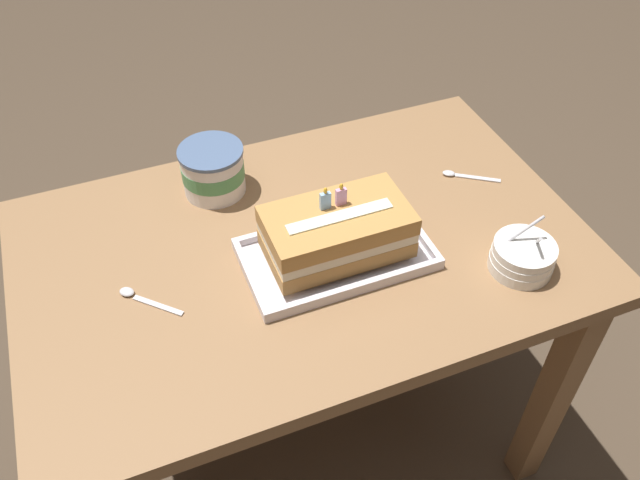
# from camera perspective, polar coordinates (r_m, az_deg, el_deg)

# --- Properties ---
(ground_plane) EXTENTS (8.00, 8.00, 0.00)m
(ground_plane) POSITION_cam_1_polar(r_m,az_deg,el_deg) (1.87, -0.99, -16.68)
(ground_plane) COLOR #4C3D2D
(dining_table) EXTENTS (1.09, 0.69, 0.74)m
(dining_table) POSITION_cam_1_polar(r_m,az_deg,el_deg) (1.35, -1.30, -3.94)
(dining_table) COLOR olive
(dining_table) RESTS_ON ground_plane
(foil_tray) EXTENTS (0.35, 0.20, 0.02)m
(foil_tray) POSITION_cam_1_polar(r_m,az_deg,el_deg) (1.24, 1.43, -1.35)
(foil_tray) COLOR silver
(foil_tray) RESTS_ON dining_table
(birthday_cake) EXTENTS (0.26, 0.14, 0.14)m
(birthday_cake) POSITION_cam_1_polar(r_m,az_deg,el_deg) (1.19, 1.48, 0.75)
(birthday_cake) COLOR #B78243
(birthday_cake) RESTS_ON foil_tray
(bowl_stack) EXTENTS (0.12, 0.12, 0.11)m
(bowl_stack) POSITION_cam_1_polar(r_m,az_deg,el_deg) (1.26, 17.17, -1.38)
(bowl_stack) COLOR white
(bowl_stack) RESTS_ON dining_table
(ice_cream_tub) EXTENTS (0.13, 0.13, 0.10)m
(ice_cream_tub) POSITION_cam_1_polar(r_m,az_deg,el_deg) (1.37, -9.28, 6.01)
(ice_cream_tub) COLOR white
(ice_cream_tub) RESTS_ON dining_table
(serving_spoon_near_tray) EXTENTS (0.10, 0.10, 0.01)m
(serving_spoon_near_tray) POSITION_cam_1_polar(r_m,az_deg,el_deg) (1.21, -15.55, -4.84)
(serving_spoon_near_tray) COLOR silver
(serving_spoon_near_tray) RESTS_ON dining_table
(serving_spoon_by_bowls) EXTENTS (0.11, 0.08, 0.01)m
(serving_spoon_by_bowls) POSITION_cam_1_polar(r_m,az_deg,el_deg) (1.45, 12.07, 5.53)
(serving_spoon_by_bowls) COLOR silver
(serving_spoon_by_bowls) RESTS_ON dining_table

